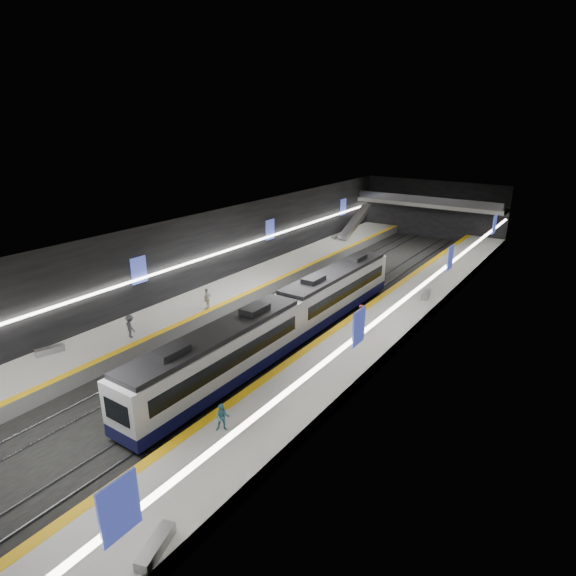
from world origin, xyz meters
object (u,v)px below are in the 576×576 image
Objects in this scene: bench_left_near at (50,350)px; passenger_right_a at (361,316)px; train at (287,317)px; escalator at (355,222)px; bench_right_near at (156,547)px; passenger_right_b at (222,418)px; bench_left_far at (336,237)px; passenger_left_a at (207,299)px; bench_right_far at (426,295)px; passenger_left_b at (130,326)px.

bench_left_near is 22.36m from passenger_right_a.
escalator is at bearing 107.98° from train.
passenger_right_a is (15.62, 15.99, 0.68)m from bench_left_near.
bench_right_near is (7.00, -18.71, -0.94)m from train.
passenger_right_b is (-0.10, -15.74, -0.15)m from passenger_right_a.
escalator is at bearing 70.73° from passenger_right_b.
train is 30.25m from bench_left_far.
train is at bearing 73.20° from passenger_left_a.
bench_right_far reaches higher than bench_left_near.
escalator is at bearing 166.86° from passenger_left_a.
passenger_right_b is (4.11, -11.75, -0.43)m from train.
train is 16.32× the size of bench_left_near.
escalator reaches higher than bench_right_far.
passenger_right_a is at bearing -62.08° from escalator.
passenger_left_a is 1.08× the size of passenger_left_b.
passenger_right_a is at bearing -111.25° from bench_right_far.
escalator is at bearing 90.81° from bench_right_near.
escalator reaches higher than passenger_right_a.
passenger_right_b is (15.43, -39.79, 0.56)m from bench_left_far.
passenger_left_b is at bearing -78.54° from bench_left_far.
train reaches higher than passenger_left_b.
passenger_left_b is at bearing -88.33° from escalator.
bench_right_near is 1.18× the size of passenger_left_b.
passenger_left_b is (-13.00, 4.55, 0.11)m from passenger_right_b.
bench_right_near reaches higher than bench_left_far.
bench_left_near is 40.03m from bench_left_far.
train is 16.58m from bench_left_near.
passenger_left_b is (-8.89, -7.20, -0.33)m from train.
bench_right_far is at bearing -32.94° from bench_left_far.
train is 14.54m from bench_right_far.
passenger_left_b is at bearing -135.79° from bench_right_far.
passenger_left_b is at bearing 123.12° from passenger_right_b.
bench_right_far is 25.31m from passenger_left_b.
bench_left_near is 30.66m from bench_right_far.
bench_right_near is 1.13× the size of passenger_right_a.
bench_right_near is 24.05m from passenger_left_a.
passenger_left_b is at bearing 131.46° from passenger_right_a.
bench_right_far is at bearing -10.98° from passenger_right_a.
escalator is 3.50m from bench_left_far.
passenger_left_a reaches higher than passenger_left_b.
escalator reaches higher than passenger_left_b.
passenger_right_a reaches higher than passenger_left_b.
passenger_left_a is (-12.19, 11.76, 0.17)m from passenger_right_b.
passenger_right_b is (15.53, 0.24, 0.54)m from bench_left_near.
bench_left_near is 5.45m from passenger_left_b.
train reaches higher than bench_right_near.
bench_right_near is at bearing -97.79° from bench_right_far.
bench_left_far is 42.68m from passenger_right_b.
bench_right_near is 1.35× the size of passenger_right_b.
bench_right_far is 1.18× the size of passenger_left_b.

